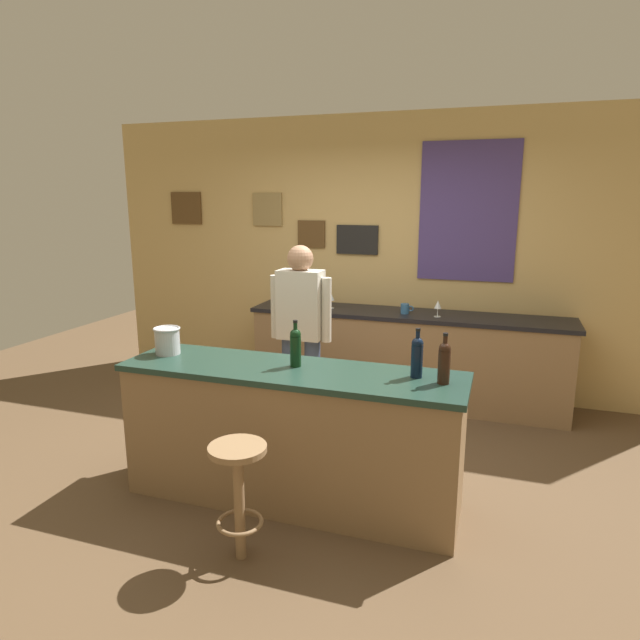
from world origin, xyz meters
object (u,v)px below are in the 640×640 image
Objects in this scene: wine_bottle_a at (296,346)px; ice_bucket at (167,340)px; coffee_mug at (405,309)px; bar_stool at (239,483)px; bartender at (301,329)px; wine_bottle_c at (444,361)px; wine_glass_b at (331,297)px; wine_glass_c at (438,305)px; wine_bottle_b at (417,356)px; wine_glass_a at (314,295)px.

wine_bottle_a is 0.95m from ice_bucket.
bar_stool is at bearing -99.16° from coffee_mug.
bartender is 1.56m from wine_bottle_c.
bar_stool is at bearing -81.53° from bartender.
wine_bottle_c is at bearing -2.16° from wine_bottle_a.
bartender reaches higher than wine_glass_b.
wine_glass_b is 0.75m from coffee_mug.
ice_bucket is (-0.95, -0.01, -0.04)m from wine_bottle_a.
wine_glass_b is 1.06m from wine_glass_c.
bartender is 5.29× the size of wine_bottle_a.
wine_bottle_a is 1.00× the size of wine_bottle_c.
wine_bottle_c is (0.17, -0.07, 0.00)m from wine_bottle_b.
wine_bottle_b reaches higher than ice_bucket.
wine_bottle_c is at bearing -36.93° from bartender.
wine_glass_c is (0.68, 1.90, -0.05)m from wine_bottle_a.
wine_glass_a is at bearing 162.61° from wine_glass_b.
bartender is at bearing 54.71° from ice_bucket.
ice_bucket is 1.21× the size of wine_glass_b.
wine_glass_b is (-0.32, 2.69, 0.55)m from bar_stool.
bar_stool is 5.44× the size of coffee_mug.
wine_bottle_a is (0.30, -0.90, 0.12)m from bartender.
ice_bucket is 1.21× the size of wine_glass_a.
wine_bottle_c is at bearing -53.60° from wine_glass_a.
bartender is 5.29× the size of wine_bottle_b.
wine_bottle_b is (0.77, 0.03, 0.00)m from wine_bottle_a.
wine_glass_c is 0.32m from coffee_mug.
wine_bottle_c is 1.96m from wine_glass_c.
ice_bucket is at bearing -106.03° from wine_glass_b.
wine_bottle_a is 2.01m from wine_glass_b.
wine_glass_c is at bearing -5.89° from wine_glass_a.
wine_bottle_a is at bearing -100.70° from coffee_mug.
coffee_mug is at bearing 80.84° from bar_stool.
wine_glass_b is at bearing 123.45° from wine_bottle_c.
bartender is 2.38× the size of bar_stool.
coffee_mug is at bearing 171.18° from wine_glass_c.
wine_bottle_a is at bearing 177.84° from wine_bottle_c.
wine_bottle_a reaches higher than wine_glass_c.
wine_glass_a is (-0.28, 1.13, 0.07)m from bartender.
wine_glass_c reaches higher than bar_stool.
coffee_mug is at bearing 101.93° from wine_bottle_b.
wine_bottle_a is 1.97× the size of wine_glass_a.
wine_bottle_a and wine_bottle_b have the same top height.
wine_bottle_b is 1.97× the size of wine_glass_b.
wine_glass_c is at bearing 49.60° from ice_bucket.
wine_glass_b is (-0.08, 1.07, 0.07)m from bartender.
wine_bottle_b is 1.97× the size of wine_glass_c.
wine_bottle_a is at bearing -177.79° from wine_bottle_b.
wine_bottle_c reaches higher than bar_stool.
wine_bottle_b is 1.88m from wine_glass_c.
wine_bottle_c reaches higher than wine_glass_a.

